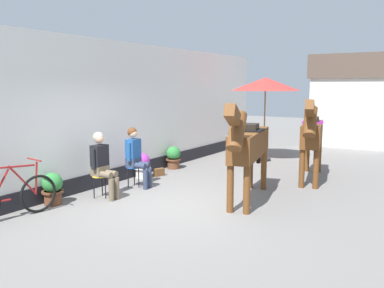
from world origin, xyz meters
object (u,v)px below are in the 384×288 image
Objects in this scene: saddled_horse_far at (312,134)px; flower_planter_inner_far at (142,165)px; seated_visitor_far at (136,154)px; flower_planter_nearest at (53,188)px; saddled_horse_near at (248,145)px; flower_planter_farthest at (173,157)px; leaning_bicycle at (11,197)px; cafe_parasol at (265,85)px; seated_visitor_near at (102,162)px; satchel_bag at (159,172)px.

saddled_horse_far is 4.61× the size of flower_planter_inner_far.
flower_planter_nearest is (-0.49, -1.98, -0.44)m from seated_visitor_far.
seated_visitor_far reaches higher than flower_planter_inner_far.
saddled_horse_far is at bearing 77.65° from saddled_horse_near.
saddled_horse_far is at bearing 28.21° from flower_planter_inner_far.
flower_planter_inner_far is (-0.47, 0.83, -0.44)m from seated_visitor_far.
leaning_bicycle is (0.08, -5.21, 0.06)m from flower_planter_farthest.
flower_planter_nearest is at bearing -104.22° from cafe_parasol.
flower_planter_farthest is at bearing 101.91° from seated_visitor_far.
seated_visitor_near is 1.10m from flower_planter_nearest.
saddled_horse_far is 3.85m from flower_planter_farthest.
saddled_horse_far reaches higher than seated_visitor_far.
cafe_parasol is (-1.46, 4.51, 1.20)m from saddled_horse_near.
leaning_bicycle is at bearing -101.96° from seated_visitor_near.
seated_visitor_near is at bearing -152.91° from saddled_horse_near.
saddled_horse_near is 4.61× the size of flower_planter_inner_far.
saddled_horse_near is 3.98m from flower_planter_nearest.
seated_visitor_near is 0.54× the size of cafe_parasol.
saddled_horse_far reaches higher than seated_visitor_near.
saddled_horse_near reaches higher than flower_planter_nearest.
flower_planter_farthest is at bearing -123.63° from cafe_parasol.
seated_visitor_far is 3.03m from leaning_bicycle.
saddled_horse_near is 4.90m from cafe_parasol.
leaning_bicycle is 8.16m from cafe_parasol.
seated_visitor_far is 0.47× the size of saddled_horse_far.
seated_visitor_near is 1.10m from seated_visitor_far.
cafe_parasol is at bearing -5.85° from satchel_bag.
satchel_bag is (-1.46, -3.55, -2.26)m from cafe_parasol.
satchel_bag is at bearing 59.86° from flower_planter_inner_far.
saddled_horse_far is 6.89m from leaning_bicycle.
cafe_parasol is (1.70, 3.95, 2.03)m from flower_planter_inner_far.
flower_planter_nearest and flower_planter_farthest have the same top height.
flower_planter_farthest is at bearing 90.92° from leaning_bicycle.
flower_planter_farthest is at bearing 89.72° from flower_planter_nearest.
saddled_horse_far is 4.61× the size of flower_planter_nearest.
cafe_parasol reaches higher than flower_planter_farthest.
flower_planter_inner_far is (-3.72, -2.00, -0.82)m from saddled_horse_far.
cafe_parasol reaches higher than leaning_bicycle.
saddled_horse_near reaches higher than satchel_bag.
flower_planter_nearest is 7.26m from cafe_parasol.
seated_visitor_far is at bearing -138.96° from saddled_horse_far.
seated_visitor_near is at bearing -101.64° from cafe_parasol.
satchel_bag is at bearing -112.41° from cafe_parasol.
satchel_bag is at bearing -77.12° from flower_planter_farthest.
flower_planter_farthest is 3.67m from cafe_parasol.
leaning_bicycle is at bearing -101.72° from cafe_parasol.
satchel_bag is (0.23, -1.00, -0.23)m from flower_planter_farthest.
saddled_horse_far is 6.15m from flower_planter_nearest.
satchel_bag is (-2.93, 0.96, -1.06)m from saddled_horse_near.
flower_planter_nearest is 2.81m from flower_planter_inner_far.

